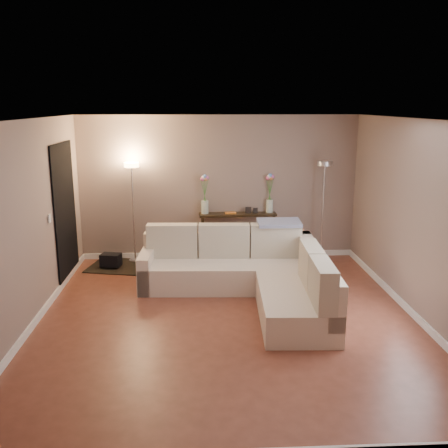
{
  "coord_description": "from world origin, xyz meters",
  "views": [
    {
      "loc": [
        -0.36,
        -6.16,
        2.78
      ],
      "look_at": [
        0.0,
        0.8,
        1.1
      ],
      "focal_mm": 40.0,
      "sensor_mm": 36.0,
      "label": 1
    }
  ],
  "objects_px": {
    "console_table": "(233,233)",
    "floor_lamp_unlit": "(324,191)",
    "sectional_sofa": "(251,273)",
    "floor_lamp_lit": "(133,192)"
  },
  "relations": [
    {
      "from": "console_table",
      "to": "sectional_sofa",
      "type": "bearing_deg",
      "value": -85.47
    },
    {
      "from": "sectional_sofa",
      "to": "console_table",
      "type": "distance_m",
      "value": 1.89
    },
    {
      "from": "sectional_sofa",
      "to": "floor_lamp_lit",
      "type": "distance_m",
      "value": 2.78
    },
    {
      "from": "sectional_sofa",
      "to": "floor_lamp_unlit",
      "type": "distance_m",
      "value": 2.34
    },
    {
      "from": "console_table",
      "to": "floor_lamp_unlit",
      "type": "xyz_separation_m",
      "value": [
        1.58,
        -0.28,
        0.8
      ]
    },
    {
      "from": "floor_lamp_unlit",
      "to": "floor_lamp_lit",
      "type": "bearing_deg",
      "value": 176.93
    },
    {
      "from": "console_table",
      "to": "floor_lamp_unlit",
      "type": "bearing_deg",
      "value": -9.9
    },
    {
      "from": "floor_lamp_lit",
      "to": "floor_lamp_unlit",
      "type": "relative_size",
      "value": 0.99
    },
    {
      "from": "floor_lamp_lit",
      "to": "floor_lamp_unlit",
      "type": "height_order",
      "value": "floor_lamp_unlit"
    },
    {
      "from": "console_table",
      "to": "floor_lamp_lit",
      "type": "bearing_deg",
      "value": -176.89
    }
  ]
}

